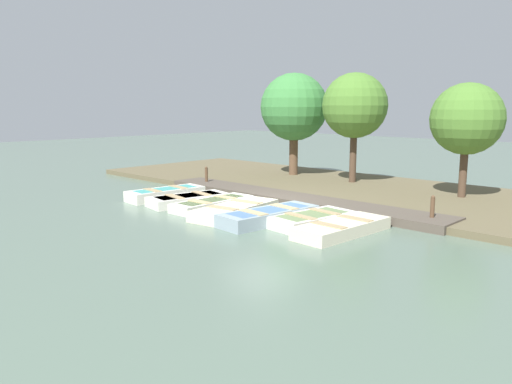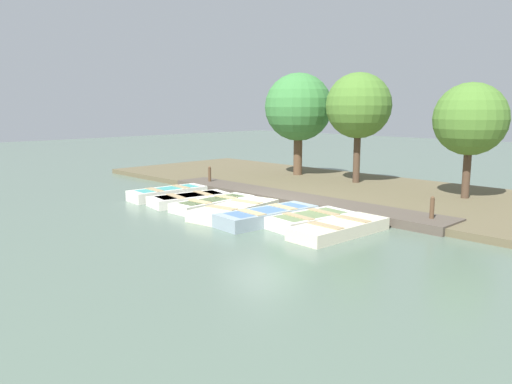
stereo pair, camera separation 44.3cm
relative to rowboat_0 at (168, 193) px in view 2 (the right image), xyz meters
The scene contains 15 objects.
ground_plane 4.08m from the rowboat_0, 105.46° to the left, with size 80.00×80.00×0.00m, color #566B5B.
shore_bank 7.25m from the rowboat_0, 147.14° to the left, with size 8.00×24.00×0.22m.
dock_walkway 4.76m from the rowboat_0, 124.34° to the left, with size 1.48×12.00×0.27m.
rowboat_0 is the anchor object (origin of this frame).
rowboat_1 1.47m from the rowboat_0, 87.09° to the left, with size 3.00×1.61×0.36m.
rowboat_2 2.61m from the rowboat_0, 91.49° to the left, with size 3.11×1.09×0.33m.
rowboat_3 3.98m from the rowboat_0, 87.59° to the left, with size 3.43×1.63×0.36m.
rowboat_4 5.44m from the rowboat_0, 88.36° to the left, with size 3.36×1.39×0.42m.
rowboat_5 6.64m from the rowboat_0, 93.83° to the left, with size 2.78×1.58×0.37m.
rowboat_6 7.83m from the rowboat_0, 91.48° to the left, with size 3.13×1.28×0.36m.
mooring_post_near 2.90m from the rowboat_0, 162.73° to the right, with size 0.13×0.13×0.92m.
mooring_post_far 9.61m from the rowboat_0, 106.68° to the left, with size 0.13×0.13×0.92m.
park_tree_far_left 8.05m from the rowboat_0, behind, with size 3.17×3.17×5.00m.
park_tree_left 8.74m from the rowboat_0, 154.32° to the left, with size 2.76×2.76×4.87m.
park_tree_center 11.25m from the rowboat_0, 129.79° to the left, with size 2.54×2.54×4.29m.
Camera 2 is at (11.76, 11.72, 3.46)m, focal length 35.00 mm.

